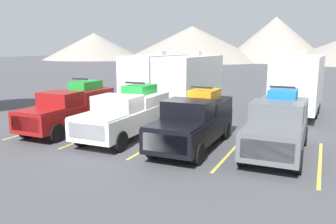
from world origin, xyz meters
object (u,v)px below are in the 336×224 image
object	(u,v)px
pickup_truck_a	(71,108)
camper_trailer_c	(299,81)
pickup_truck_c	(194,120)
camper_trailer_a	(155,77)
pickup_truck_b	(127,113)
pickup_truck_d	(278,124)
camper_trailer_b	(190,79)

from	to	relation	value
pickup_truck_a	camper_trailer_c	world-z (taller)	camper_trailer_c
pickup_truck_c	camper_trailer_a	size ratio (longest dim) A/B	0.78
pickup_truck_b	camper_trailer_a	size ratio (longest dim) A/B	0.78
pickup_truck_a	pickup_truck_c	bearing A→B (deg)	-1.09
camper_trailer_a	pickup_truck_c	bearing A→B (deg)	-54.53
pickup_truck_b	pickup_truck_d	size ratio (longest dim) A/B	1.04
camper_trailer_c	pickup_truck_b	bearing A→B (deg)	-126.90
pickup_truck_c	camper_trailer_c	distance (m)	10.00
camper_trailer_b	pickup_truck_b	bearing A→B (deg)	-89.56
pickup_truck_a	camper_trailer_a	size ratio (longest dim) A/B	0.76
pickup_truck_b	pickup_truck_d	distance (m)	6.83
pickup_truck_b	camper_trailer_b	size ratio (longest dim) A/B	0.70
camper_trailer_b	camper_trailer_c	size ratio (longest dim) A/B	0.98
pickup_truck_b	camper_trailer_a	xyz separation A→B (m)	(-3.06, 8.99, 0.90)
camper_trailer_c	pickup_truck_d	bearing A→B (deg)	-90.58
pickup_truck_d	pickup_truck_b	bearing A→B (deg)	-177.07
camper_trailer_a	camper_trailer_b	size ratio (longest dim) A/B	0.90
camper_trailer_a	pickup_truck_a	bearing A→B (deg)	-91.49
pickup_truck_a	pickup_truck_d	world-z (taller)	pickup_truck_d
pickup_truck_a	pickup_truck_b	bearing A→B (deg)	0.21
camper_trailer_b	camper_trailer_c	world-z (taller)	camper_trailer_c
pickup_truck_a	pickup_truck_d	distance (m)	10.11
pickup_truck_d	camper_trailer_b	distance (m)	10.70
pickup_truck_c	camper_trailer_a	xyz separation A→B (m)	(-6.51, 9.13, 0.92)
pickup_truck_a	camper_trailer_a	world-z (taller)	camper_trailer_a
pickup_truck_a	pickup_truck_b	world-z (taller)	pickup_truck_a
pickup_truck_b	pickup_truck_d	world-z (taller)	pickup_truck_d
pickup_truck_b	camper_trailer_b	distance (m)	8.55
pickup_truck_d	camper_trailer_c	world-z (taller)	camper_trailer_c
pickup_truck_b	camper_trailer_a	world-z (taller)	camper_trailer_a
pickup_truck_b	camper_trailer_c	world-z (taller)	camper_trailer_c
pickup_truck_c	camper_trailer_b	bearing A→B (deg)	112.15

